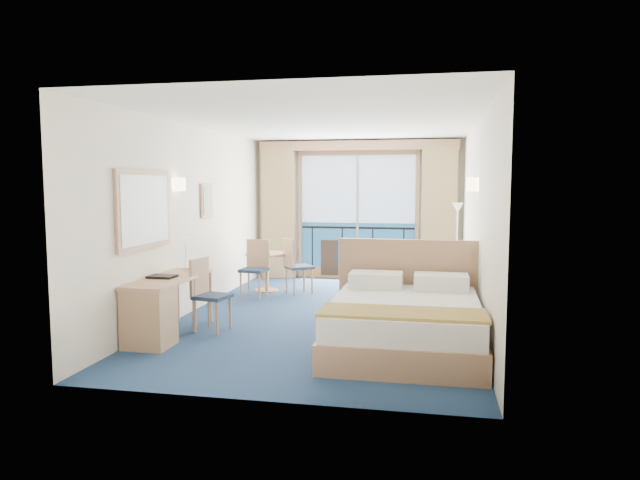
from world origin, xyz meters
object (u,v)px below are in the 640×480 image
(desk_chair, at_px, (207,290))
(table_chair_b, at_px, (256,265))
(nightstand, at_px, (456,301))
(desk, at_px, (154,310))
(bed, at_px, (405,321))
(floor_lamp, at_px, (457,224))
(round_table, at_px, (266,262))
(armchair, at_px, (445,277))
(table_chair_a, at_px, (295,263))

(desk_chair, bearing_deg, table_chair_b, 11.95)
(nightstand, relative_size, desk, 0.37)
(bed, distance_m, desk_chair, 2.54)
(bed, distance_m, desk, 2.90)
(floor_lamp, bearing_deg, desk, -129.87)
(round_table, bearing_deg, desk, -96.01)
(table_chair_b, bearing_deg, armchair, 17.02)
(desk_chair, height_order, round_table, desk_chair)
(round_table, bearing_deg, table_chair_b, -96.97)
(desk, bearing_deg, bed, 7.10)
(nightstand, distance_m, desk_chair, 3.31)
(bed, distance_m, table_chair_b, 3.65)
(nightstand, height_order, table_chair_a, table_chair_a)
(bed, xyz_separation_m, desk_chair, (-2.51, 0.36, 0.20))
(armchair, distance_m, round_table, 3.03)
(nightstand, xyz_separation_m, desk_chair, (-3.12, -1.07, 0.23))
(nightstand, relative_size, desk_chair, 0.62)
(round_table, bearing_deg, nightstand, -27.15)
(bed, height_order, floor_lamp, floor_lamp)
(desk_chair, bearing_deg, table_chair_a, -1.18)
(armchair, xyz_separation_m, round_table, (-3.02, -0.19, 0.19))
(nightstand, xyz_separation_m, desk, (-3.49, -1.79, 0.11))
(armchair, distance_m, floor_lamp, 1.12)
(bed, relative_size, floor_lamp, 1.42)
(round_table, relative_size, table_chair_a, 0.79)
(nightstand, bearing_deg, desk_chair, -161.06)
(desk, bearing_deg, desk_chair, 63.09)
(table_chair_a, bearing_deg, floor_lamp, -106.24)
(nightstand, xyz_separation_m, armchair, (-0.11, 1.80, 0.03))
(bed, xyz_separation_m, table_chair_b, (-2.57, 2.59, 0.21))
(desk, xyz_separation_m, table_chair_b, (0.30, 2.95, 0.13))
(nightstand, bearing_deg, floor_lamp, 87.64)
(desk, relative_size, table_chair_b, 1.64)
(floor_lamp, distance_m, round_table, 3.42)
(floor_lamp, bearing_deg, table_chair_a, -159.23)
(desk, bearing_deg, round_table, 83.99)
(floor_lamp, distance_m, desk, 5.65)
(desk, distance_m, desk_chair, 0.81)
(bed, height_order, round_table, bed)
(desk, distance_m, table_chair_a, 3.39)
(bed, xyz_separation_m, desk, (-2.87, -0.36, 0.08))
(armchair, distance_m, table_chair_b, 3.15)
(armchair, xyz_separation_m, desk_chair, (-3.01, -2.87, 0.20))
(nightstand, bearing_deg, round_table, 152.85)
(armchair, height_order, desk_chair, desk_chair)
(nightstand, height_order, desk_chair, desk_chair)
(table_chair_b, bearing_deg, bed, -39.92)
(desk_chair, xyz_separation_m, round_table, (-0.01, 2.68, -0.01))
(floor_lamp, bearing_deg, armchair, -106.74)
(floor_lamp, xyz_separation_m, desk, (-3.59, -4.30, -0.76))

